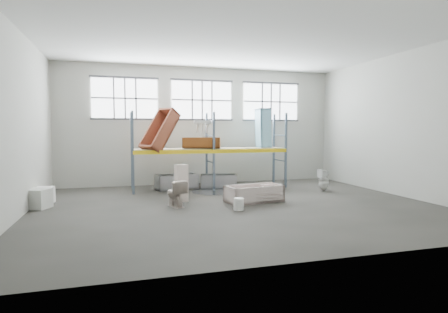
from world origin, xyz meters
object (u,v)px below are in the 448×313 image
object	(u,v)px
cistern_tall	(181,183)
rust_tub_flat	(202,143)
bathtub_beige	(254,193)
carton_near	(37,199)
steel_tub_right	(219,181)
toilet_white	(324,180)
bucket	(239,204)
blue_tub_upright	(263,128)
toilet_beige	(176,193)
steel_tub_left	(177,182)

from	to	relation	value
cistern_tall	rust_tub_flat	distance (m)	2.95
bathtub_beige	rust_tub_flat	xyz separation A→B (m)	(-1.04, 3.06, 1.55)
carton_near	cistern_tall	bearing A→B (deg)	-2.01
steel_tub_right	toilet_white	bearing A→B (deg)	-27.85
bathtub_beige	bucket	world-z (taller)	bathtub_beige
blue_tub_upright	steel_tub_right	bearing A→B (deg)	-176.83
toilet_beige	bucket	xyz separation A→B (m)	(1.68, -0.97, -0.23)
carton_near	rust_tub_flat	bearing A→B (deg)	22.32
rust_tub_flat	blue_tub_upright	world-z (taller)	blue_tub_upright
bathtub_beige	carton_near	xyz separation A→B (m)	(-6.52, 0.82, 0.02)
steel_tub_left	carton_near	size ratio (longest dim) A/B	2.37
cistern_tall	steel_tub_left	distance (m)	2.59
rust_tub_flat	carton_near	size ratio (longest dim) A/B	2.14
cistern_tall	steel_tub_right	distance (m)	3.22
cistern_tall	toilet_white	distance (m)	5.60
bathtub_beige	blue_tub_upright	world-z (taller)	blue_tub_upright
bathtub_beige	rust_tub_flat	distance (m)	3.59
bathtub_beige	toilet_beige	world-z (taller)	toilet_beige
bathtub_beige	blue_tub_upright	xyz separation A→B (m)	(1.64, 3.31, 2.13)
toilet_beige	steel_tub_left	size ratio (longest dim) A/B	0.51
bathtub_beige	rust_tub_flat	world-z (taller)	rust_tub_flat
bathtub_beige	blue_tub_upright	size ratio (longest dim) A/B	1.12
toilet_white	bucket	xyz separation A→B (m)	(-4.19, -2.34, -0.24)
bucket	carton_near	xyz separation A→B (m)	(-5.64, 1.87, 0.12)
steel_tub_left	carton_near	distance (m)	5.11
bathtub_beige	steel_tub_left	size ratio (longest dim) A/B	1.13
rust_tub_flat	blue_tub_upright	size ratio (longest dim) A/B	0.89
rust_tub_flat	bathtub_beige	bearing A→B (deg)	-71.22
blue_tub_upright	bathtub_beige	bearing A→B (deg)	-116.28
toilet_beige	toilet_white	bearing A→B (deg)	176.30
steel_tub_left	cistern_tall	bearing A→B (deg)	-95.35
blue_tub_upright	carton_near	distance (m)	8.78
bathtub_beige	cistern_tall	size ratio (longest dim) A/B	1.51
steel_tub_left	steel_tub_right	distance (m)	1.70
blue_tub_upright	toilet_white	bearing A→B (deg)	-50.37
toilet_beige	steel_tub_right	size ratio (longest dim) A/B	0.57
rust_tub_flat	bucket	xyz separation A→B (m)	(0.17, -4.11, -1.65)
steel_tub_right	rust_tub_flat	distance (m)	1.73
bucket	cistern_tall	bearing A→B (deg)	128.76
toilet_beige	bucket	bearing A→B (deg)	133.10
toilet_beige	steel_tub_right	xyz separation A→B (m)	(2.24, 3.29, -0.14)
toilet_white	carton_near	size ratio (longest dim) A/B	1.24
toilet_beige	steel_tub_left	distance (m)	3.35
steel_tub_left	bucket	world-z (taller)	steel_tub_left
rust_tub_flat	blue_tub_upright	xyz separation A→B (m)	(2.68, 0.25, 0.57)
bucket	rust_tub_flat	bearing A→B (deg)	92.33
steel_tub_left	steel_tub_right	world-z (taller)	steel_tub_left
toilet_beige	bucket	world-z (taller)	toilet_beige
toilet_white	blue_tub_upright	xyz separation A→B (m)	(-1.67, 2.02, 1.98)
steel_tub_left	carton_near	bearing A→B (deg)	-151.85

